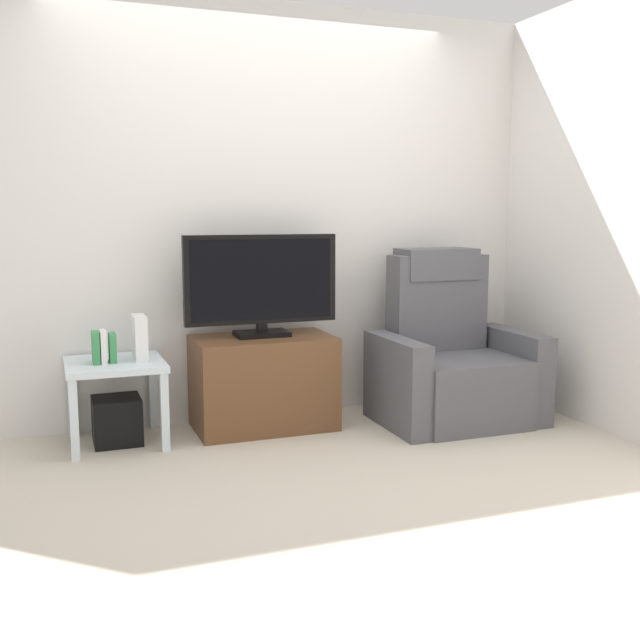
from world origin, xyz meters
name	(u,v)px	position (x,y,z in m)	size (l,w,h in m)	color
ground_plane	(319,469)	(0.00, 0.00, 0.00)	(6.40, 6.40, 0.00)	beige
wall_back	(257,214)	(0.00, 1.13, 1.30)	(6.40, 0.06, 2.60)	silver
wall_side	(623,214)	(1.88, 0.00, 1.30)	(0.06, 4.48, 2.60)	silver
tv_stand	(263,382)	(-0.06, 0.82, 0.28)	(0.84, 0.49, 0.57)	brown
television	(261,283)	(-0.06, 0.84, 0.89)	(0.94, 0.20, 0.61)	black
recliner_armchair	(451,361)	(1.12, 0.60, 0.37)	(0.98, 0.78, 1.08)	#515156
side_table	(115,374)	(-0.93, 0.82, 0.40)	(0.54, 0.54, 0.48)	silver
subwoofer_box	(117,420)	(-0.93, 0.82, 0.13)	(0.27, 0.27, 0.27)	black
book_leftmost	(96,348)	(-1.03, 0.80, 0.57)	(0.04, 0.14, 0.18)	#388C4C
book_middle	(103,347)	(-0.99, 0.80, 0.57)	(0.03, 0.14, 0.18)	white
book_rightmost	(113,348)	(-0.94, 0.80, 0.56)	(0.04, 0.10, 0.16)	#388C4C
game_console	(140,337)	(-0.78, 0.83, 0.60)	(0.07, 0.20, 0.25)	white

